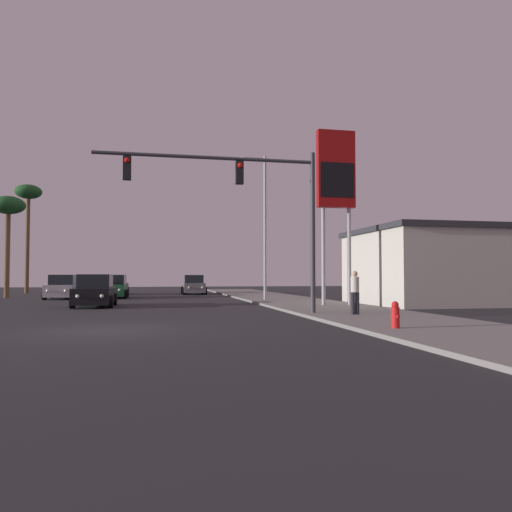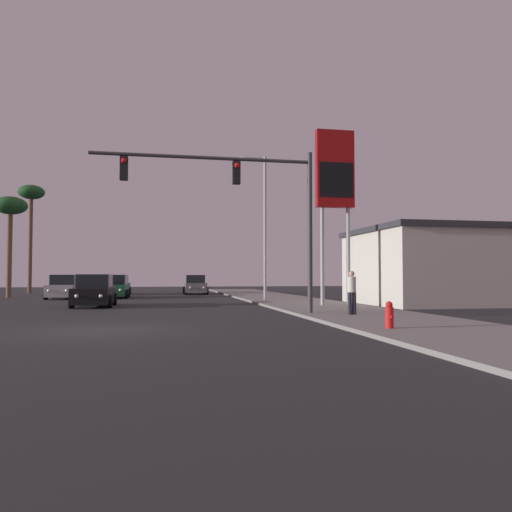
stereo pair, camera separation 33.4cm
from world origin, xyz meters
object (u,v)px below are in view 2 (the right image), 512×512
at_px(street_lamp, 263,220).
at_px(palm_tree_far, 31,199).
at_px(car_grey, 195,285).
at_px(fire_hydrant, 389,315).
at_px(car_silver, 64,288).
at_px(pedestrian_on_sidewalk, 352,291).
at_px(car_blue, 118,286).
at_px(car_green, 115,287).
at_px(car_black, 95,292).
at_px(gas_station_sign, 335,179).
at_px(palm_tree_mid, 10,210).
at_px(traffic_light_mast, 247,195).

distance_m(street_lamp, palm_tree_far, 26.50).
xyz_separation_m(car_grey, fire_hydrant, (3.31, -30.88, -0.27)).
xyz_separation_m(car_silver, pedestrian_on_sidewalk, (13.84, -18.75, 0.27)).
xyz_separation_m(car_blue, car_green, (0.33, -7.14, 0.00)).
bearing_deg(car_black, fire_hydrant, 125.51).
xyz_separation_m(car_green, car_black, (-0.13, -10.38, 0.00)).
bearing_deg(car_green, car_grey, -132.83).
relative_size(pedestrian_on_sidewalk, palm_tree_far, 0.17).
distance_m(car_green, car_silver, 3.46).
bearing_deg(palm_tree_far, car_grey, -19.52).
xyz_separation_m(car_black, street_lamp, (9.65, 3.13, 4.36)).
height_order(car_green, car_silver, same).
bearing_deg(car_grey, street_lamp, 104.44).
relative_size(street_lamp, gas_station_sign, 1.00).
height_order(street_lamp, palm_tree_mid, street_lamp).
height_order(traffic_light_mast, palm_tree_far, palm_tree_far).
distance_m(car_blue, pedestrian_on_sidewalk, 28.73).
bearing_deg(gas_station_sign, car_silver, 140.77).
relative_size(traffic_light_mast, palm_tree_mid, 1.17).
xyz_separation_m(car_silver, car_grey, (9.67, 7.18, 0.00)).
bearing_deg(car_green, palm_tree_far, -52.19).
bearing_deg(fire_hydrant, gas_station_sign, 77.55).
distance_m(car_silver, gas_station_sign, 20.76).
distance_m(traffic_light_mast, palm_tree_mid, 24.61).
bearing_deg(fire_hydrant, car_blue, 107.46).
bearing_deg(car_silver, pedestrian_on_sidewalk, 125.87).
relative_size(gas_station_sign, palm_tree_mid, 1.21).
bearing_deg(street_lamp, car_green, 142.73).
height_order(car_black, fire_hydrant, car_black).
bearing_deg(fire_hydrant, street_lamp, 90.26).
relative_size(traffic_light_mast, palm_tree_far, 0.87).
xyz_separation_m(car_blue, traffic_light_mast, (6.93, -25.41, 4.04)).
bearing_deg(car_blue, car_green, 92.98).
bearing_deg(street_lamp, palm_tree_far, 133.72).
bearing_deg(street_lamp, car_black, -162.03).
xyz_separation_m(palm_tree_far, palm_tree_mid, (0.97, -10.00, -2.32)).
bearing_deg(pedestrian_on_sidewalk, car_black, 139.30).
xyz_separation_m(car_green, gas_station_sign, (12.05, -13.33, 5.86)).
distance_m(traffic_light_mast, gas_station_sign, 7.58).
bearing_deg(gas_station_sign, fire_hydrant, -102.45).
height_order(car_black, palm_tree_mid, palm_tree_mid).
relative_size(car_green, pedestrian_on_sidewalk, 2.59).
relative_size(car_black, traffic_light_mast, 0.50).
distance_m(street_lamp, fire_hydrant, 17.80).
height_order(car_blue, car_green, same).
height_order(fire_hydrant, palm_tree_far, palm_tree_far).
bearing_deg(traffic_light_mast, fire_hydrant, -64.04).
bearing_deg(palm_tree_far, palm_tree_mid, -84.44).
height_order(car_blue, car_grey, same).
distance_m(car_silver, traffic_light_mast, 20.58).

